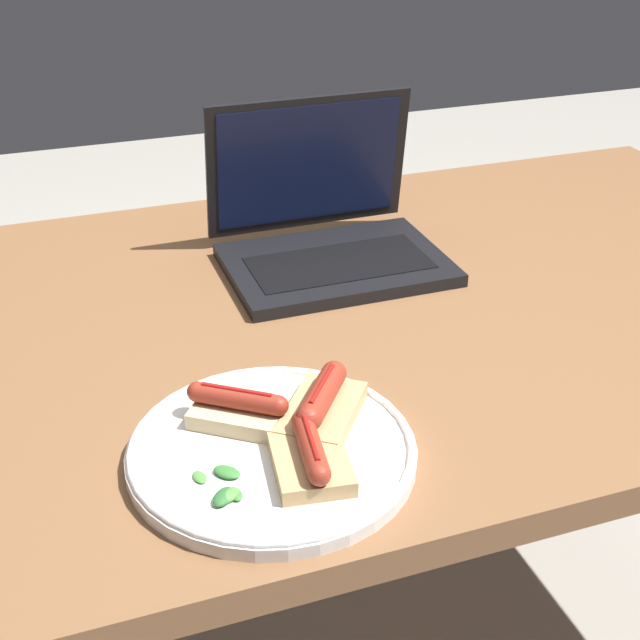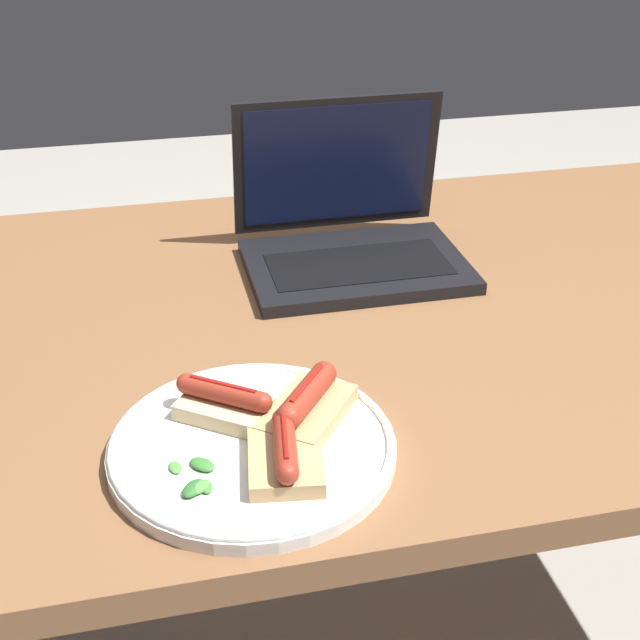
# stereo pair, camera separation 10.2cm
# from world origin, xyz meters

# --- Properties ---
(desk) EXTENTS (1.43, 0.87, 0.70)m
(desk) POSITION_xyz_m (0.00, 0.00, 0.63)
(desk) COLOR brown
(desk) RESTS_ON ground_plane
(laptop) EXTENTS (0.31, 0.25, 0.22)m
(laptop) POSITION_xyz_m (-0.03, 0.14, 0.75)
(laptop) COLOR black
(laptop) RESTS_ON desk
(plate) EXTENTS (0.29, 0.29, 0.02)m
(plate) POSITION_xyz_m (-0.24, -0.27, 0.71)
(plate) COLOR white
(plate) RESTS_ON desk
(sausage_toast_left) EXTENTS (0.11, 0.10, 0.04)m
(sausage_toast_left) POSITION_xyz_m (-0.26, -0.22, 0.74)
(sausage_toast_left) COLOR #D6B784
(sausage_toast_left) RESTS_ON plate
(sausage_toast_middle) EXTENTS (0.08, 0.11, 0.04)m
(sausage_toast_middle) POSITION_xyz_m (-0.21, -0.32, 0.73)
(sausage_toast_middle) COLOR tan
(sausage_toast_middle) RESTS_ON plate
(sausage_toast_right) EXTENTS (0.12, 0.13, 0.05)m
(sausage_toast_right) POSITION_xyz_m (-0.18, -0.25, 0.74)
(sausage_toast_right) COLOR tan
(sausage_toast_right) RESTS_ON plate
(salad_pile) EXTENTS (0.05, 0.07, 0.01)m
(salad_pile) POSITION_xyz_m (-0.30, -0.33, 0.72)
(salad_pile) COLOR #387A33
(salad_pile) RESTS_ON plate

